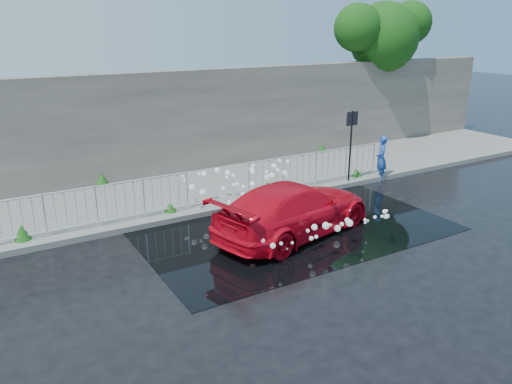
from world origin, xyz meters
TOP-DOWN VIEW (x-y plane):
  - ground at (0.00, 0.00)m, footprint 90.00×90.00m
  - pavement at (0.00, 5.00)m, footprint 30.00×4.00m
  - curb at (0.00, 3.00)m, footprint 30.00×0.25m
  - retaining_wall at (0.00, 7.20)m, footprint 30.00×0.60m
  - puddle at (0.50, 1.00)m, footprint 8.00×5.00m
  - sign_post at (4.20, 3.10)m, footprint 0.45×0.06m
  - tree at (9.47, 7.41)m, footprint 4.93×2.98m
  - railing_left at (-4.00, 3.35)m, footprint 5.05×0.05m
  - railing_right at (3.00, 3.35)m, footprint 5.05×0.05m
  - weeds at (-0.50, 4.54)m, footprint 12.17×3.93m
  - water_spray at (0.37, 1.93)m, footprint 3.62×5.60m
  - red_car at (0.29, 0.67)m, footprint 4.97×2.96m
  - person at (5.53, 3.00)m, footprint 0.62×0.68m

SIDE VIEW (x-z plane):
  - ground at x=0.00m, z-range 0.00..0.00m
  - puddle at x=0.50m, z-range 0.00..0.01m
  - pavement at x=0.00m, z-range 0.00..0.15m
  - curb at x=0.00m, z-range 0.00..0.16m
  - weeds at x=-0.50m, z-range 0.13..0.52m
  - red_car at x=0.29m, z-range 0.00..1.35m
  - water_spray at x=0.37m, z-range 0.16..1.26m
  - railing_left at x=-4.00m, z-range 0.19..1.29m
  - railing_right at x=3.00m, z-range 0.19..1.29m
  - person at x=5.53m, z-range 0.00..1.56m
  - sign_post at x=4.20m, z-range 0.47..2.97m
  - retaining_wall at x=0.00m, z-range 0.15..3.65m
  - tree at x=9.47m, z-range 1.67..7.81m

